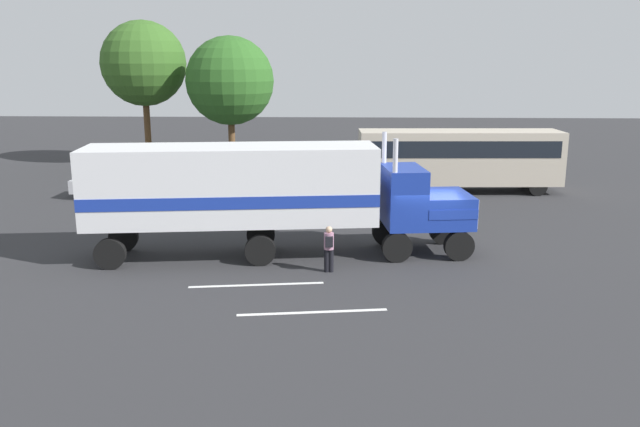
{
  "coord_description": "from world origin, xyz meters",
  "views": [
    {
      "loc": [
        -3.02,
        -23.27,
        7.16
      ],
      "look_at": [
        -3.94,
        -0.04,
        1.6
      ],
      "focal_mm": 36.07,
      "sensor_mm": 36.0,
      "label": 1
    }
  ],
  "objects": [
    {
      "name": "parked_bus",
      "position": [
        3.27,
        12.23,
        2.07
      ],
      "size": [
        11.1,
        3.03,
        3.4
      ],
      "color": "#BFB29E",
      "rests_on": "ground_plane"
    },
    {
      "name": "tree_center",
      "position": [
        -16.83,
        21.13,
        6.92
      ],
      "size": [
        5.76,
        5.76,
        9.83
      ],
      "color": "brown",
      "rests_on": "ground_plane"
    },
    {
      "name": "person_bystander",
      "position": [
        -3.56,
        -2.06,
        0.89
      ],
      "size": [
        0.34,
        0.46,
        1.63
      ],
      "color": "black",
      "rests_on": "ground_plane"
    },
    {
      "name": "lane_stripe_mid",
      "position": [
        -3.93,
        -5.77,
        0.01
      ],
      "size": [
        4.38,
        0.78,
        0.01
      ],
      "primitive_type": "cube",
      "rotation": [
        0.0,
        0.0,
        0.14
      ],
      "color": "silver",
      "rests_on": "ground_plane"
    },
    {
      "name": "parked_car",
      "position": [
        -15.21,
        9.95,
        0.81
      ],
      "size": [
        4.42,
        1.84,
        1.57
      ],
      "color": "#B7B7BC",
      "rests_on": "ground_plane"
    },
    {
      "name": "ground_plane",
      "position": [
        0.0,
        0.0,
        0.0
      ],
      "size": [
        120.0,
        120.0,
        0.0
      ],
      "primitive_type": "plane",
      "color": "#2D2D30"
    },
    {
      "name": "tree_left",
      "position": [
        -10.64,
        19.48,
        5.83
      ],
      "size": [
        5.79,
        5.79,
        8.74
      ],
      "color": "brown",
      "rests_on": "ground_plane"
    },
    {
      "name": "semi_truck",
      "position": [
        -6.05,
        -0.28,
        2.52
      ],
      "size": [
        14.36,
        4.44,
        4.5
      ],
      "color": "#193399",
      "rests_on": "ground_plane"
    },
    {
      "name": "lane_stripe_near",
      "position": [
        -5.88,
        -3.5,
        0.01
      ],
      "size": [
        4.38,
        0.76,
        0.01
      ],
      "primitive_type": "cube",
      "rotation": [
        0.0,
        0.0,
        0.14
      ],
      "color": "silver",
      "rests_on": "ground_plane"
    }
  ]
}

